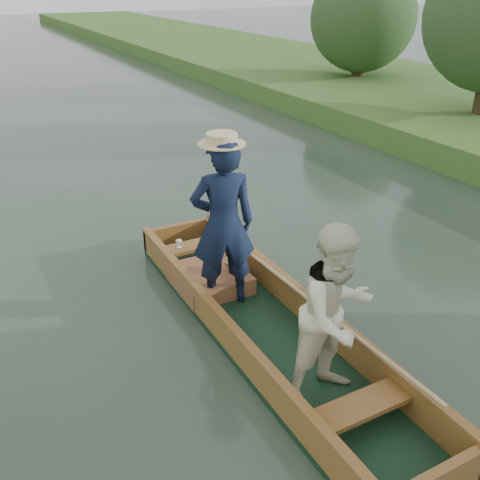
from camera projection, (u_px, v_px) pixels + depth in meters
name	position (u px, v px, depth m)	size (l,w,h in m)	color
ground	(265.00, 336.00, 6.02)	(120.00, 120.00, 0.00)	#283D30
trees_far	(112.00, 34.00, 11.92)	(22.62, 15.25, 4.53)	#47331E
punt	(269.00, 287.00, 5.62)	(1.12, 5.00, 2.14)	black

